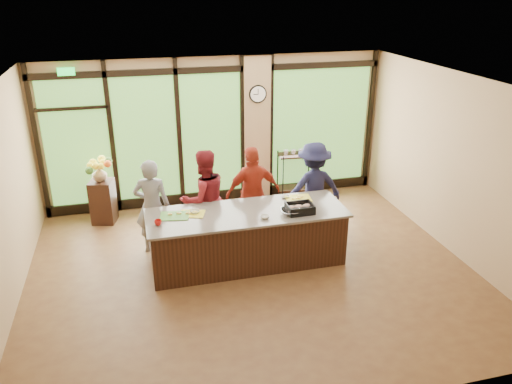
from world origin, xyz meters
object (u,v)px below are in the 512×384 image
cook_left (152,207)px  flower_stand (103,201)px  island_base (247,238)px  bar_cart (296,168)px  cook_right (313,188)px  roasting_pan (300,210)px

cook_left → flower_stand: cook_left is taller
island_base → bar_cart: bearing=55.7°
cook_right → roasting_pan: cook_right is taller
cook_left → cook_right: size_ratio=0.98×
island_base → roasting_pan: bearing=-15.9°
island_base → cook_left: (-1.45, 0.78, 0.39)m
island_base → flower_stand: size_ratio=3.67×
island_base → flower_stand: island_base is taller
cook_right → roasting_pan: (-0.64, -1.09, 0.10)m
island_base → bar_cart: 2.97m
roasting_pan → bar_cart: bearing=70.4°
cook_right → bar_cart: size_ratio=1.60×
roasting_pan → bar_cart: size_ratio=0.39×
island_base → bar_cart: (1.67, 2.45, 0.20)m
roasting_pan → flower_stand: 3.99m
flower_stand → bar_cart: (4.00, 0.27, 0.22)m
island_base → cook_right: cook_right is taller
island_base → bar_cart: size_ratio=2.91×
roasting_pan → flower_stand: bearing=140.6°
cook_left → bar_cart: bearing=-139.2°
island_base → roasting_pan: (0.81, -0.23, 0.52)m
cook_right → island_base: bearing=28.5°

